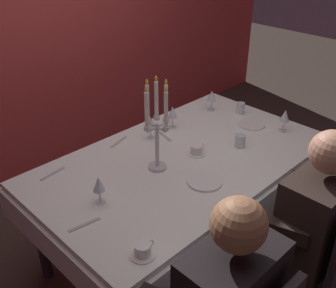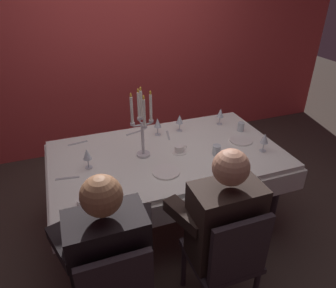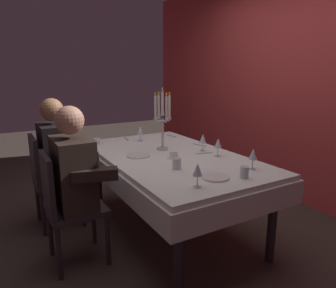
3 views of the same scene
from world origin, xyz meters
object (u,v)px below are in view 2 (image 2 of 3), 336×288
at_px(wine_glass_4, 220,113).
at_px(seated_diner_1, 225,222).
at_px(wine_glass_0, 180,119).
at_px(seated_diner_0, 109,254).
at_px(candelabra, 142,125).
at_px(wine_glass_3, 158,123).
at_px(wine_glass_1, 87,155).
at_px(water_tumbler_0, 217,150).
at_px(wine_glass_2, 265,139).
at_px(dinner_plate_1, 241,140).
at_px(coffee_cup_1, 83,203).
at_px(dining_table, 167,165).
at_px(dinner_plate_0, 166,172).
at_px(coffee_cup_0, 179,149).
at_px(water_tumbler_1, 241,127).

distance_m(wine_glass_4, seated_diner_1, 1.38).
distance_m(wine_glass_0, seated_diner_0, 1.53).
bearing_deg(candelabra, wine_glass_3, 53.53).
xyz_separation_m(candelabra, seated_diner_1, (0.25, -0.91, -0.29)).
distance_m(wine_glass_1, water_tumbler_0, 1.03).
bearing_deg(seated_diner_0, wine_glass_2, 24.15).
xyz_separation_m(dinner_plate_1, water_tumbler_0, (-0.31, -0.13, 0.03)).
distance_m(wine_glass_0, coffee_cup_1, 1.26).
distance_m(dining_table, water_tumbler_0, 0.44).
xyz_separation_m(dinner_plate_1, wine_glass_4, (-0.01, 0.37, 0.11)).
bearing_deg(dinner_plate_0, seated_diner_1, -75.50).
relative_size(candelabra, wine_glass_4, 3.60).
height_order(dinner_plate_1, wine_glass_3, wine_glass_3).
height_order(dining_table, seated_diner_0, seated_diner_0).
xyz_separation_m(candelabra, water_tumbler_0, (0.57, -0.19, -0.24)).
relative_size(dinner_plate_0, seated_diner_1, 0.17).
xyz_separation_m(water_tumbler_0, coffee_cup_0, (-0.28, 0.14, -0.02)).
bearing_deg(coffee_cup_1, dinner_plate_0, 15.59).
distance_m(coffee_cup_0, seated_diner_1, 0.86).
distance_m(seated_diner_0, seated_diner_1, 0.71).
distance_m(wine_glass_0, wine_glass_3, 0.22).
height_order(candelabra, wine_glass_1, candelabra).
relative_size(dining_table, seated_diner_1, 1.56).
xyz_separation_m(coffee_cup_0, seated_diner_1, (-0.05, -0.86, -0.03)).
xyz_separation_m(dinner_plate_1, wine_glass_2, (0.08, -0.21, 0.11)).
relative_size(candelabra, seated_diner_1, 0.48).
xyz_separation_m(wine_glass_2, seated_diner_0, (-1.42, -0.64, -0.12)).
relative_size(candelabra, wine_glass_0, 3.60).
relative_size(candelabra, coffee_cup_0, 4.47).
distance_m(dinner_plate_0, wine_glass_0, 0.72).
bearing_deg(coffee_cup_0, dinner_plate_1, -0.97).
bearing_deg(wine_glass_4, wine_glass_1, -165.56).
relative_size(wine_glass_1, seated_diner_1, 0.13).
bearing_deg(wine_glass_0, candelabra, -144.87).
bearing_deg(wine_glass_3, coffee_cup_0, -79.36).
distance_m(wine_glass_3, seated_diner_1, 1.23).
bearing_deg(wine_glass_2, candelabra, 164.03).
xyz_separation_m(dinner_plate_1, wine_glass_3, (-0.66, 0.37, 0.11)).
bearing_deg(dining_table, water_tumbler_0, -23.61).
bearing_deg(water_tumbler_0, wine_glass_3, 124.61).
xyz_separation_m(dinner_plate_0, water_tumbler_1, (0.90, 0.41, 0.03)).
distance_m(candelabra, dinner_plate_0, 0.42).
relative_size(coffee_cup_0, seated_diner_1, 0.11).
distance_m(dinner_plate_1, water_tumbler_1, 0.21).
height_order(water_tumbler_0, coffee_cup_0, water_tumbler_0).
height_order(water_tumbler_1, seated_diner_0, seated_diner_0).
xyz_separation_m(wine_glass_4, coffee_cup_0, (-0.58, -0.36, -0.09)).
bearing_deg(water_tumbler_0, dinner_plate_1, 22.04).
height_order(wine_glass_0, wine_glass_3, same).
relative_size(wine_glass_0, wine_glass_3, 1.00).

